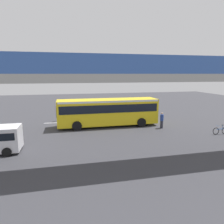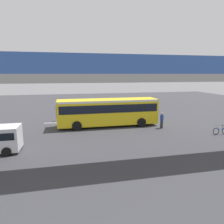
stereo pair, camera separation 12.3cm
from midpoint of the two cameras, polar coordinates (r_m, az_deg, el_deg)
name	(u,v)px [view 1 (the left image)]	position (r m, az deg, el deg)	size (l,w,h in m)	color
ground	(103,126)	(24.12, -2.57, -3.89)	(80.00, 80.00, 0.00)	#38383D
city_bus	(108,110)	(23.72, -1.29, 0.53)	(11.54, 2.85, 3.15)	yellow
bicycle_blue	(220,131)	(23.48, 27.91, -4.61)	(1.77, 0.44, 0.96)	black
pedestrian	(162,120)	(23.59, 13.59, -2.30)	(0.38, 0.38, 1.79)	#2D2D38
traffic_sign	(62,107)	(26.96, -13.94, 1.45)	(0.08, 0.60, 2.80)	slate
lane_dash_leftmost	(143,118)	(28.39, 8.41, -1.77)	(2.00, 0.20, 0.01)	silver
lane_dash_left	(114,120)	(27.23, 0.52, -2.18)	(2.00, 0.20, 0.01)	silver
lane_dash_centre	(84,121)	(26.63, -7.90, -2.58)	(2.00, 0.20, 0.01)	silver
lane_dash_right	(52,123)	(26.62, -16.52, -2.93)	(2.00, 0.20, 0.01)	silver
pedestrian_overpass	(131,86)	(13.32, 5.12, 7.30)	(25.08, 2.60, 7.15)	#9E9E99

